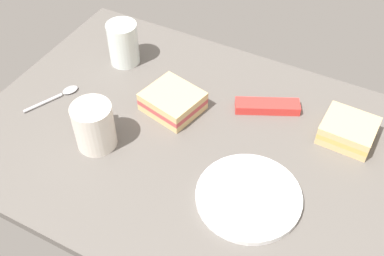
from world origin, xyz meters
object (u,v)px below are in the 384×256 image
(plate_of_food, at_px, (249,197))
(sandwich_side, at_px, (173,101))
(coffee_mug_black, at_px, (94,125))
(spoon, at_px, (59,96))
(glass_of_milk, at_px, (124,45))
(snack_bar, at_px, (267,106))
(sandwich_main, at_px, (348,131))

(plate_of_food, xyz_separation_m, sandwich_side, (0.24, -0.14, 0.02))
(coffee_mug_black, bearing_deg, spoon, -24.96)
(sandwich_side, height_order, spoon, sandwich_side)
(plate_of_food, relative_size, glass_of_milk, 1.88)
(spoon, bearing_deg, sandwich_side, -160.86)
(sandwich_side, relative_size, snack_bar, 0.96)
(coffee_mug_black, relative_size, snack_bar, 0.71)
(plate_of_food, height_order, snack_bar, snack_bar)
(sandwich_main, xyz_separation_m, spoon, (0.60, 0.17, -0.02))
(sandwich_side, bearing_deg, coffee_mug_black, 61.11)
(sandwich_main, height_order, glass_of_milk, glass_of_milk)
(coffee_mug_black, height_order, sandwich_side, coffee_mug_black)
(plate_of_food, height_order, coffee_mug_black, coffee_mug_black)
(sandwich_main, bearing_deg, plate_of_food, 62.93)
(sandwich_side, bearing_deg, sandwich_main, -166.00)
(coffee_mug_black, xyz_separation_m, snack_bar, (-0.27, -0.25, -0.04))
(spoon, bearing_deg, sandwich_main, -163.88)
(coffee_mug_black, bearing_deg, glass_of_milk, -68.92)
(plate_of_food, relative_size, spoon, 1.60)
(coffee_mug_black, distance_m, glass_of_milk, 0.27)
(plate_of_food, distance_m, sandwich_side, 0.28)
(sandwich_main, distance_m, spoon, 0.63)
(glass_of_milk, distance_m, spoon, 0.19)
(coffee_mug_black, bearing_deg, plate_of_food, -177.37)
(plate_of_food, height_order, glass_of_milk, glass_of_milk)
(sandwich_side, xyz_separation_m, snack_bar, (-0.18, -0.09, -0.01))
(plate_of_food, height_order, sandwich_side, sandwich_side)
(plate_of_food, xyz_separation_m, coffee_mug_black, (0.33, 0.01, 0.05))
(coffee_mug_black, xyz_separation_m, sandwich_side, (-0.09, -0.16, -0.03))
(sandwich_main, relative_size, glass_of_milk, 1.03)
(glass_of_milk, xyz_separation_m, spoon, (0.06, 0.18, -0.04))
(sandwich_side, height_order, snack_bar, sandwich_side)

